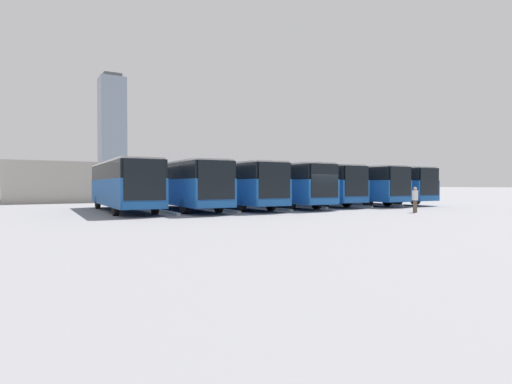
{
  "coord_description": "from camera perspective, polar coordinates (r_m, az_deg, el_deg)",
  "views": [
    {
      "loc": [
        17.75,
        21.2,
        1.79
      ],
      "look_at": [
        1.57,
        -6.19,
        1.23
      ],
      "focal_mm": 28.0,
      "sensor_mm": 36.0,
      "label": 1
    }
  ],
  "objects": [
    {
      "name": "bus_5",
      "position": [
        28.85,
        -10.48,
        1.14
      ],
      "size": [
        2.95,
        12.51,
        3.34
      ],
      "rotation": [
        0.0,
        0.0,
        -0.03
      ],
      "color": "#19519E",
      "rests_on": "ground_plane"
    },
    {
      "name": "bus_4",
      "position": [
        30.33,
        -3.44,
        1.15
      ],
      "size": [
        2.95,
        12.51,
        3.34
      ],
      "rotation": [
        0.0,
        0.0,
        -0.03
      ],
      "color": "#19519E",
      "rests_on": "ground_plane"
    },
    {
      "name": "bus_1",
      "position": [
        37.27,
        12.79,
        1.1
      ],
      "size": [
        2.95,
        12.51,
        3.34
      ],
      "rotation": [
        0.0,
        0.0,
        -0.03
      ],
      "color": "#19519E",
      "rests_on": "ground_plane"
    },
    {
      "name": "curb_divider_2",
      "position": [
        32.67,
        6.59,
        -2.0
      ],
      "size": [
        0.42,
        6.38,
        0.15
      ],
      "primitive_type": "cube",
      "rotation": [
        0.0,
        0.0,
        -0.03
      ],
      "color": "#9E9E99",
      "rests_on": "ground_plane"
    },
    {
      "name": "bus_2",
      "position": [
        35.28,
        7.32,
        1.12
      ],
      "size": [
        2.95,
        12.51,
        3.34
      ],
      "rotation": [
        0.0,
        0.0,
        -0.03
      ],
      "color": "#19519E",
      "rests_on": "ground_plane"
    },
    {
      "name": "bus_0",
      "position": [
        40.26,
        16.57,
        1.07
      ],
      "size": [
        2.95,
        12.51,
        3.34
      ],
      "rotation": [
        0.0,
        0.0,
        -0.03
      ],
      "color": "#19519E",
      "rests_on": "ground_plane"
    },
    {
      "name": "station_building",
      "position": [
        52.63,
        -10.86,
        1.31
      ],
      "size": [
        38.68,
        16.45,
        4.12
      ],
      "color": "#A8A399",
      "rests_on": "ground_plane"
    },
    {
      "name": "curb_divider_0",
      "position": [
        37.61,
        16.58,
        -1.64
      ],
      "size": [
        0.42,
        6.38,
        0.15
      ],
      "primitive_type": "cube",
      "rotation": [
        0.0,
        0.0,
        -0.03
      ],
      "color": "#9E9E99",
      "rests_on": "ground_plane"
    },
    {
      "name": "bus_3",
      "position": [
        32.19,
        2.89,
        1.14
      ],
      "size": [
        2.95,
        12.51,
        3.34
      ],
      "rotation": [
        0.0,
        0.0,
        -0.03
      ],
      "color": "#19519E",
      "rests_on": "ground_plane"
    },
    {
      "name": "pedestrian",
      "position": [
        27.81,
        21.78,
        -0.91
      ],
      "size": [
        0.45,
        0.45,
        1.66
      ],
      "rotation": [
        0.0,
        0.0,
        0.27
      ],
      "color": "brown",
      "rests_on": "ground_plane"
    },
    {
      "name": "office_tower",
      "position": [
        265.31,
        -19.85,
        8.05
      ],
      "size": [
        14.96,
        14.96,
        70.37
      ],
      "color": "#7F8EA3",
      "rests_on": "ground_plane"
    },
    {
      "name": "curb_divider_3",
      "position": [
        29.63,
        1.69,
        -2.31
      ],
      "size": [
        0.42,
        6.38,
        0.15
      ],
      "primitive_type": "cube",
      "rotation": [
        0.0,
        0.0,
        -0.03
      ],
      "color": "#9E9E99",
      "rests_on": "ground_plane"
    },
    {
      "name": "ground_plane",
      "position": [
        27.7,
        9.36,
        -2.71
      ],
      "size": [
        600.0,
        600.0,
        0.0
      ],
      "primitive_type": "plane",
      "color": "gray"
    },
    {
      "name": "bus_6",
      "position": [
        28.49,
        -18.43,
        1.11
      ],
      "size": [
        2.95,
        12.51,
        3.34
      ],
      "rotation": [
        0.0,
        0.0,
        -0.03
      ],
      "color": "#19519E",
      "rests_on": "ground_plane"
    },
    {
      "name": "curb_divider_5",
      "position": [
        26.54,
        -13.08,
        -2.72
      ],
      "size": [
        0.42,
        6.38,
        0.15
      ],
      "primitive_type": "cube",
      "rotation": [
        0.0,
        0.0,
        -0.03
      ],
      "color": "#9E9E99",
      "rests_on": "ground_plane"
    },
    {
      "name": "curb_divider_4",
      "position": [
        27.87,
        -5.3,
        -2.52
      ],
      "size": [
        0.42,
        6.38,
        0.15
      ],
      "primitive_type": "cube",
      "rotation": [
        0.0,
        0.0,
        -0.03
      ],
      "color": "#9E9E99",
      "rests_on": "ground_plane"
    },
    {
      "name": "curb_divider_1",
      "position": [
        34.63,
        12.52,
        -1.85
      ],
      "size": [
        0.42,
        6.38,
        0.15
      ],
      "primitive_type": "cube",
      "rotation": [
        0.0,
        0.0,
        -0.03
      ],
      "color": "#9E9E99",
      "rests_on": "ground_plane"
    }
  ]
}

